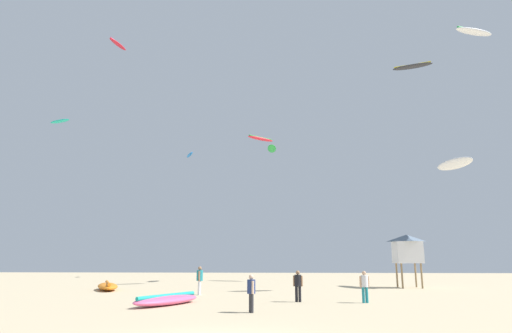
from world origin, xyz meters
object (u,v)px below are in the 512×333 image
(person_left, at_px, (298,283))
(kite_aloft_6, at_px, (60,121))
(person_midground, at_px, (200,278))
(person_foreground, at_px, (251,290))
(kite_aloft_3, at_px, (261,139))
(kite_aloft_2, at_px, (454,164))
(kite_grounded_mid, at_px, (167,300))
(kite_aloft_5, at_px, (118,44))
(kite_aloft_0, at_px, (474,32))
(kite_aloft_7, at_px, (272,149))
(lifeguard_tower, at_px, (407,248))
(kite_grounded_near, at_px, (108,286))
(kite_aloft_4, at_px, (412,66))
(kite_aloft_1, at_px, (190,155))
(person_right, at_px, (365,284))

(person_left, relative_size, kite_aloft_6, 0.73)
(person_midground, relative_size, person_left, 1.08)
(person_foreground, height_order, kite_aloft_3, kite_aloft_3)
(person_midground, xyz_separation_m, kite_aloft_2, (19.85, 7.82, 9.00))
(kite_grounded_mid, height_order, kite_aloft_5, kite_aloft_5)
(kite_aloft_0, bearing_deg, kite_aloft_7, 140.66)
(lifeguard_tower, xyz_separation_m, kite_aloft_2, (4.48, 0.27, 6.97))
(person_foreground, bearing_deg, lifeguard_tower, 33.36)
(kite_grounded_near, bearing_deg, kite_grounded_mid, -55.04)
(kite_aloft_2, relative_size, kite_aloft_5, 1.31)
(kite_aloft_3, xyz_separation_m, kite_aloft_4, (16.57, 5.51, 9.60))
(person_midground, bearing_deg, person_foreground, 111.96)
(person_midground, relative_size, kite_aloft_1, 0.65)
(person_right, relative_size, kite_aloft_0, 0.47)
(kite_aloft_3, bearing_deg, kite_aloft_1, 124.57)
(kite_aloft_4, bearing_deg, person_left, -123.63)
(kite_aloft_2, bearing_deg, kite_aloft_0, -84.76)
(kite_grounded_near, bearing_deg, person_right, -26.28)
(kite_aloft_7, bearing_deg, person_foreground, -91.29)
(kite_grounded_mid, xyz_separation_m, kite_aloft_4, (20.51, 22.85, 22.75))
(kite_grounded_near, relative_size, kite_aloft_1, 1.88)
(kite_aloft_1, xyz_separation_m, kite_aloft_2, (26.18, -17.57, -5.39))
(person_midground, xyz_separation_m, kite_grounded_near, (-7.48, 3.85, -0.75))
(lifeguard_tower, xyz_separation_m, kite_aloft_5, (-29.54, 11.17, 24.65))
(person_right, xyz_separation_m, kite_aloft_2, (10.29, 12.39, 9.08))
(person_foreground, height_order, kite_grounded_near, person_foreground)
(person_left, distance_m, kite_grounded_near, 15.81)
(person_right, bearing_deg, lifeguard_tower, -36.38)
(person_left, relative_size, kite_aloft_7, 0.51)
(kite_grounded_mid, bearing_deg, kite_grounded_near, 124.96)
(kite_aloft_2, bearing_deg, kite_aloft_4, 88.93)
(person_midground, height_order, kite_aloft_5, kite_aloft_5)
(kite_grounded_near, bearing_deg, lifeguard_tower, 9.21)
(person_foreground, bearing_deg, person_right, 16.01)
(lifeguard_tower, bearing_deg, kite_grounded_mid, -139.20)
(person_foreground, height_order, kite_aloft_2, kite_aloft_2)
(kite_aloft_6, bearing_deg, person_foreground, -39.71)
(kite_aloft_1, distance_m, kite_aloft_7, 14.47)
(kite_aloft_3, distance_m, kite_aloft_5, 23.91)
(kite_aloft_5, bearing_deg, person_foreground, -56.90)
(lifeguard_tower, relative_size, kite_aloft_7, 1.29)
(kite_aloft_5, xyz_separation_m, kite_aloft_7, (18.61, -2.82, -14.07))
(kite_aloft_1, bearing_deg, lifeguard_tower, -39.41)
(person_left, bearing_deg, kite_aloft_5, 59.12)
(person_foreground, xyz_separation_m, person_midground, (-3.88, 8.97, 0.11))
(person_left, bearing_deg, kite_aloft_6, 81.77)
(kite_grounded_mid, relative_size, kite_aloft_2, 1.04)
(kite_grounded_mid, height_order, kite_aloft_0, kite_aloft_0)
(person_midground, distance_m, kite_grounded_near, 8.45)
(kite_aloft_4, relative_size, kite_aloft_7, 1.34)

